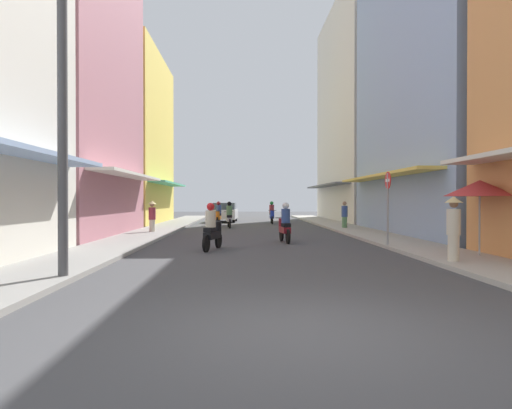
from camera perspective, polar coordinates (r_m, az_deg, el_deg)
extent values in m
plane|color=#424244|center=(21.05, 0.25, -3.97)|extent=(84.97, 84.97, 0.00)
cube|color=gray|center=(21.51, -13.91, -3.73)|extent=(2.18, 46.62, 0.12)
cube|color=#ADA89E|center=(21.86, 14.16, -3.66)|extent=(2.18, 46.62, 0.12)
cube|color=#8CA5CC|center=(11.21, -29.02, 6.29)|extent=(1.10, 9.48, 0.12)
cube|color=#B7727F|center=(23.08, -24.64, 16.40)|extent=(6.00, 9.95, 15.96)
cube|color=silver|center=(21.13, -15.78, 3.63)|extent=(1.10, 8.95, 0.12)
cube|color=#EFD159|center=(32.67, -17.19, 7.90)|extent=(6.00, 10.61, 11.69)
cube|color=#4CB28C|center=(31.67, -11.05, 2.62)|extent=(1.10, 9.55, 0.12)
cube|color=#8CA5CC|center=(23.89, 23.99, 13.96)|extent=(6.00, 12.84, 14.44)
cube|color=#EFD159|center=(21.98, 15.68, 3.51)|extent=(1.10, 11.55, 0.12)
cube|color=silver|center=(36.93, 14.38, 11.16)|extent=(6.00, 13.83, 16.92)
cube|color=slate|center=(35.50, 8.92, 2.40)|extent=(1.10, 12.45, 0.12)
cylinder|color=black|center=(15.54, -4.82, -4.55)|extent=(0.22, 0.56, 0.56)
cylinder|color=black|center=(14.36, -6.38, -4.98)|extent=(0.22, 0.56, 0.56)
cube|color=black|center=(14.89, -5.63, -3.93)|extent=(0.53, 1.04, 0.24)
cube|color=black|center=(14.68, -5.89, -3.21)|extent=(0.42, 0.61, 0.14)
cylinder|color=black|center=(15.39, -4.97, -3.04)|extent=(0.28, 0.28, 0.45)
cylinder|color=black|center=(15.38, -4.97, -2.11)|extent=(0.54, 0.17, 0.03)
cylinder|color=beige|center=(14.71, -5.83, -1.84)|extent=(0.34, 0.34, 0.55)
sphere|color=red|center=(14.70, -5.83, -0.28)|extent=(0.26, 0.26, 0.26)
cylinder|color=black|center=(30.68, 2.10, -2.01)|extent=(0.09, 0.56, 0.56)
cylinder|color=black|center=(31.92, 1.97, -1.91)|extent=(0.09, 0.56, 0.56)
cube|color=#1E38B7|center=(31.34, 2.03, -1.56)|extent=(0.29, 1.00, 0.24)
cube|color=black|center=(31.54, 2.01, -1.18)|extent=(0.29, 0.56, 0.14)
cylinder|color=#1E38B7|center=(30.79, 2.09, -1.22)|extent=(0.28, 0.28, 0.45)
cylinder|color=black|center=(30.78, 2.09, -0.76)|extent=(0.55, 0.03, 0.03)
cylinder|color=#99333F|center=(31.48, 2.02, -0.55)|extent=(0.34, 0.34, 0.55)
sphere|color=#197233|center=(31.47, 2.02, 0.18)|extent=(0.26, 0.26, 0.26)
cylinder|color=black|center=(18.21, 3.28, -3.80)|extent=(0.14, 0.57, 0.56)
cylinder|color=black|center=(16.99, 4.11, -4.11)|extent=(0.14, 0.57, 0.56)
cube|color=maroon|center=(17.53, 3.71, -3.25)|extent=(0.39, 1.02, 0.24)
cube|color=black|center=(17.32, 3.85, -2.63)|extent=(0.34, 0.59, 0.14)
cylinder|color=maroon|center=(18.06, 3.36, -2.50)|extent=(0.28, 0.28, 0.45)
cylinder|color=black|center=(18.04, 3.36, -1.71)|extent=(0.55, 0.09, 0.03)
cylinder|color=#334C8C|center=(17.36, 3.82, -1.47)|extent=(0.34, 0.34, 0.55)
sphere|color=silver|center=(17.35, 3.82, -0.15)|extent=(0.26, 0.26, 0.26)
cylinder|color=black|center=(28.99, -4.97, -2.17)|extent=(0.11, 0.56, 0.56)
cylinder|color=black|center=(30.23, -4.71, -2.05)|extent=(0.11, 0.56, 0.56)
cube|color=orange|center=(29.65, -4.83, -1.68)|extent=(0.34, 1.01, 0.24)
cube|color=black|center=(29.85, -4.78, -1.28)|extent=(0.31, 0.58, 0.14)
cylinder|color=orange|center=(29.10, -4.95, -1.33)|extent=(0.28, 0.28, 0.45)
cylinder|color=black|center=(29.09, -4.95, -0.84)|extent=(0.55, 0.06, 0.03)
cylinder|color=#334C8C|center=(29.79, -4.80, -0.61)|extent=(0.34, 0.34, 0.55)
sphere|color=maroon|center=(29.78, -4.80, 0.16)|extent=(0.26, 0.26, 0.26)
cylinder|color=black|center=(27.42, -3.56, -2.32)|extent=(0.14, 0.57, 0.56)
cylinder|color=black|center=(26.17, -3.36, -2.46)|extent=(0.14, 0.57, 0.56)
cube|color=#B2B2B7|center=(26.74, -3.46, -1.93)|extent=(0.38, 1.02, 0.24)
cube|color=black|center=(26.53, -3.42, -1.51)|extent=(0.34, 0.59, 0.14)
cylinder|color=#B2B2B7|center=(27.28, -3.54, -1.46)|extent=(0.28, 0.28, 0.45)
cylinder|color=black|center=(27.27, -3.54, -0.93)|extent=(0.55, 0.09, 0.03)
cylinder|color=#598C59|center=(26.57, -3.43, -0.76)|extent=(0.34, 0.34, 0.55)
sphere|color=black|center=(26.56, -3.43, 0.11)|extent=(0.26, 0.26, 0.26)
cube|color=silver|center=(34.11, -3.98, -1.22)|extent=(1.95, 4.18, 0.70)
cube|color=#333D47|center=(33.94, -4.00, -0.30)|extent=(1.70, 2.17, 0.60)
cylinder|color=black|center=(35.43, -5.02, -1.60)|extent=(0.21, 0.65, 0.64)
cylinder|color=black|center=(35.31, -2.59, -1.61)|extent=(0.21, 0.65, 0.64)
cylinder|color=black|center=(32.95, -5.46, -1.77)|extent=(0.21, 0.65, 0.64)
cylinder|color=black|center=(32.81, -2.86, -1.77)|extent=(0.21, 0.65, 0.64)
cylinder|color=beige|center=(22.39, -13.14, -2.80)|extent=(0.28, 0.28, 0.71)
cylinder|color=#99333F|center=(22.36, -13.14, -1.13)|extent=(0.34, 0.34, 0.60)
sphere|color=tan|center=(22.35, -13.14, 0.00)|extent=(0.22, 0.22, 0.22)
cone|color=#D1B77A|center=(22.35, -13.14, 0.25)|extent=(0.44, 0.44, 0.16)
cylinder|color=beige|center=(12.43, 23.93, -5.38)|extent=(0.28, 0.28, 0.78)
cylinder|color=beige|center=(12.37, 23.95, -2.06)|extent=(0.34, 0.34, 0.66)
sphere|color=#9E7256|center=(12.36, 23.96, 0.12)|extent=(0.22, 0.22, 0.22)
cone|color=#D1B77A|center=(12.36, 23.96, 0.59)|extent=(0.44, 0.44, 0.16)
cylinder|color=#598C59|center=(25.47, 11.25, -2.37)|extent=(0.28, 0.28, 0.73)
cylinder|color=#334C8C|center=(25.45, 11.26, -0.86)|extent=(0.34, 0.34, 0.61)
sphere|color=#9E7256|center=(25.44, 11.26, 0.14)|extent=(0.22, 0.22, 0.22)
cylinder|color=#99999E|center=(13.98, 26.68, -2.12)|extent=(0.05, 0.05, 2.05)
cone|color=#BF3333|center=(13.96, 26.70, 1.89)|extent=(1.91, 1.91, 0.45)
cylinder|color=#4C4C4F|center=(10.19, -23.52, 13.47)|extent=(0.20, 0.20, 7.90)
cylinder|color=gray|center=(16.10, 16.50, -0.76)|extent=(0.07, 0.07, 2.60)
cylinder|color=red|center=(16.11, 16.51, 2.97)|extent=(0.02, 0.60, 0.60)
cube|color=white|center=(16.11, 16.51, 2.97)|extent=(0.03, 0.40, 0.10)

